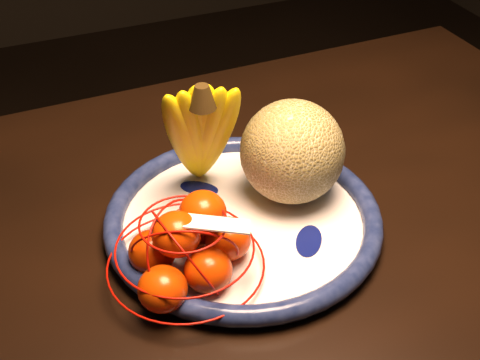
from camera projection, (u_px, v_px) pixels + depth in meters
name	position (u px, v px, depth m)	size (l,w,h in m)	color
dining_table	(176.00, 309.00, 0.84)	(1.46, 0.89, 0.72)	black
fruit_bowl	(243.00, 220.00, 0.84)	(0.35, 0.35, 0.03)	white
cantaloupe	(292.00, 152.00, 0.85)	(0.13, 0.13, 0.13)	olive
banana_bunch	(200.00, 130.00, 0.83)	(0.13, 0.12, 0.19)	#E7D000
mandarin_bag	(188.00, 247.00, 0.75)	(0.23, 0.23, 0.11)	#E53E01
price_tag	(217.00, 224.00, 0.72)	(0.07, 0.03, 0.00)	white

